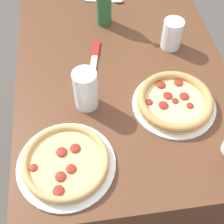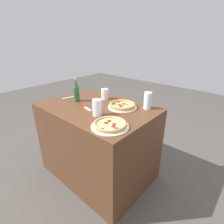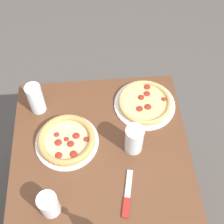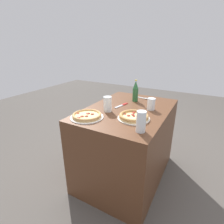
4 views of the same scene
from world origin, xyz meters
name	(u,v)px [view 1 (image 1 of 4)]	position (x,y,z in m)	size (l,w,h in m)	color
ground_plane	(118,166)	(0.00, 0.00, 0.00)	(8.00, 8.00, 0.00)	#4C4742
table	(119,127)	(0.00, 0.00, 0.39)	(1.06, 0.74, 0.77)	#56331E
pizza_veggie	(175,101)	(-0.20, -0.14, 0.79)	(0.27, 0.27, 0.04)	silver
pizza_margherita	(66,162)	(-0.36, 0.21, 0.79)	(0.28, 0.28, 0.04)	white
glass_iced_tea	(86,91)	(-0.15, 0.14, 0.83)	(0.07, 0.07, 0.14)	white
glass_water	(172,35)	(0.08, -0.20, 0.82)	(0.07, 0.07, 0.11)	white
knife	(95,58)	(0.05, 0.09, 0.77)	(0.19, 0.06, 0.01)	maroon
spoon	(110,1)	(0.39, -0.01, 0.78)	(0.06, 0.17, 0.01)	silver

